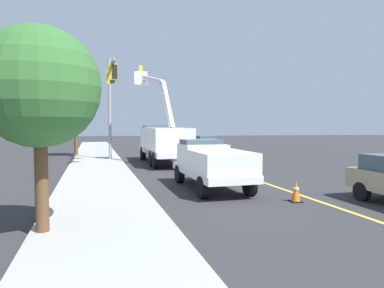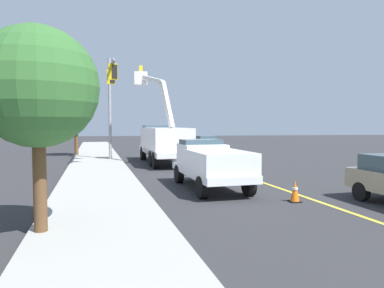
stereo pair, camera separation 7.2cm
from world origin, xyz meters
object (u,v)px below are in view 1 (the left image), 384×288
(service_pickup_truck, at_px, (211,163))
(passing_minivan, at_px, (204,143))
(traffic_cone_leading, at_px, (296,191))
(utility_bucket_truck, at_px, (164,141))
(traffic_cone_mid_rear, at_px, (177,153))
(traffic_signal_mast, at_px, (111,91))
(traffic_cone_mid_front, at_px, (215,164))

(service_pickup_truck, xyz_separation_m, passing_minivan, (18.41, -2.92, -0.15))
(service_pickup_truck, distance_m, traffic_cone_leading, 3.92)
(utility_bucket_truck, height_order, passing_minivan, utility_bucket_truck)
(service_pickup_truck, relative_size, traffic_cone_mid_rear, 8.24)
(traffic_cone_mid_rear, bearing_deg, service_pickup_truck, 179.88)
(traffic_cone_leading, distance_m, traffic_signal_mast, 16.52)
(utility_bucket_truck, relative_size, service_pickup_truck, 1.45)
(passing_minivan, bearing_deg, utility_bucket_truck, 151.97)
(traffic_cone_mid_rear, bearing_deg, traffic_signal_mast, 126.34)
(traffic_cone_mid_rear, bearing_deg, traffic_cone_mid_front, -171.47)
(service_pickup_truck, xyz_separation_m, traffic_signal_mast, (10.97, 5.07, 3.98))
(traffic_signal_mast, bearing_deg, utility_bucket_truck, -100.36)
(traffic_cone_mid_front, height_order, traffic_cone_mid_rear, traffic_cone_mid_front)
(passing_minivan, xyz_separation_m, traffic_signal_mast, (-7.44, 7.99, 4.13))
(traffic_cone_leading, height_order, traffic_cone_mid_rear, traffic_cone_leading)
(traffic_cone_mid_front, distance_m, traffic_signal_mast, 9.56)
(traffic_cone_mid_front, relative_size, traffic_cone_mid_rear, 1.14)
(traffic_cone_mid_rear, distance_m, traffic_signal_mast, 7.92)
(traffic_cone_leading, relative_size, traffic_cone_mid_rear, 1.09)
(utility_bucket_truck, bearing_deg, traffic_signal_mast, 79.64)
(utility_bucket_truck, relative_size, traffic_cone_mid_front, 10.49)
(passing_minivan, height_order, traffic_cone_leading, passing_minivan)
(traffic_cone_mid_front, bearing_deg, traffic_cone_mid_rear, 8.53)
(traffic_cone_mid_front, height_order, traffic_signal_mast, traffic_signal_mast)
(service_pickup_truck, relative_size, traffic_signal_mast, 0.75)
(traffic_cone_mid_front, xyz_separation_m, traffic_cone_mid_rear, (9.01, 1.35, -0.05))
(traffic_cone_leading, distance_m, traffic_cone_mid_rear, 17.83)
(utility_bucket_truck, distance_m, traffic_signal_mast, 5.11)
(passing_minivan, xyz_separation_m, traffic_cone_leading, (-21.35, 0.44, -0.59))
(service_pickup_truck, distance_m, traffic_cone_mid_front, 5.92)
(service_pickup_truck, xyz_separation_m, traffic_cone_mid_rear, (14.72, -0.03, -0.77))
(utility_bucket_truck, xyz_separation_m, traffic_cone_mid_front, (-4.58, -2.78, -1.21))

